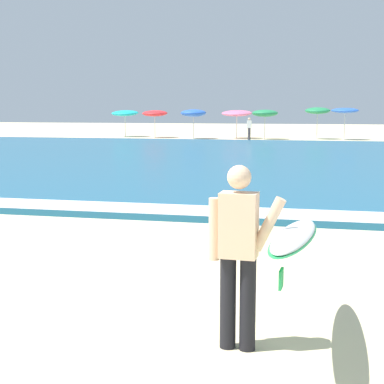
{
  "coord_description": "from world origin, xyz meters",
  "views": [
    {
      "loc": [
        3.21,
        -4.49,
        2.23
      ],
      "look_at": [
        1.48,
        3.16,
        1.1
      ],
      "focal_mm": 54.24,
      "sensor_mm": 36.0,
      "label": 1
    }
  ],
  "objects_px": {
    "beach_umbrella_2": "(193,113)",
    "beach_umbrella_3": "(237,113)",
    "beach_umbrella_5": "(318,111)",
    "beach_umbrella_6": "(345,111)",
    "beach_umbrella_1": "(155,113)",
    "surfer_with_board": "(267,242)",
    "beach_umbrella_0": "(125,113)",
    "beachgoer_near_row_left": "(249,128)",
    "beach_umbrella_4": "(265,113)"
  },
  "relations": [
    {
      "from": "beach_umbrella_2",
      "to": "beach_umbrella_4",
      "type": "distance_m",
      "value": 5.24
    },
    {
      "from": "beach_umbrella_1",
      "to": "beach_umbrella_5",
      "type": "distance_m",
      "value": 12.19
    },
    {
      "from": "beach_umbrella_3",
      "to": "beach_umbrella_2",
      "type": "bearing_deg",
      "value": -158.17
    },
    {
      "from": "beach_umbrella_1",
      "to": "beach_umbrella_3",
      "type": "bearing_deg",
      "value": 2.22
    },
    {
      "from": "surfer_with_board",
      "to": "beach_umbrella_1",
      "type": "height_order",
      "value": "beach_umbrella_1"
    },
    {
      "from": "surfer_with_board",
      "to": "beach_umbrella_0",
      "type": "xyz_separation_m",
      "value": [
        -14.86,
        38.74,
        0.82
      ]
    },
    {
      "from": "beach_umbrella_1",
      "to": "beach_umbrella_2",
      "type": "relative_size",
      "value": 0.98
    },
    {
      "from": "surfer_with_board",
      "to": "beach_umbrella_4",
      "type": "xyz_separation_m",
      "value": [
        -3.68,
        37.23,
        0.84
      ]
    },
    {
      "from": "beach_umbrella_4",
      "to": "beach_umbrella_0",
      "type": "bearing_deg",
      "value": 172.35
    },
    {
      "from": "beachgoer_near_row_left",
      "to": "beach_umbrella_1",
      "type": "bearing_deg",
      "value": 167.97
    },
    {
      "from": "beach_umbrella_0",
      "to": "beach_umbrella_2",
      "type": "distance_m",
      "value": 6.23
    },
    {
      "from": "beach_umbrella_0",
      "to": "beach_umbrella_6",
      "type": "height_order",
      "value": "beach_umbrella_6"
    },
    {
      "from": "surfer_with_board",
      "to": "beach_umbrella_5",
      "type": "distance_m",
      "value": 38.37
    },
    {
      "from": "surfer_with_board",
      "to": "beach_umbrella_4",
      "type": "distance_m",
      "value": 37.43
    },
    {
      "from": "beach_umbrella_4",
      "to": "beach_umbrella_6",
      "type": "height_order",
      "value": "beach_umbrella_6"
    },
    {
      "from": "beach_umbrella_6",
      "to": "beachgoer_near_row_left",
      "type": "bearing_deg",
      "value": -167.01
    },
    {
      "from": "surfer_with_board",
      "to": "beach_umbrella_3",
      "type": "xyz_separation_m",
      "value": [
        -5.86,
        38.13,
        0.83
      ]
    },
    {
      "from": "beach_umbrella_1",
      "to": "beach_umbrella_6",
      "type": "distance_m",
      "value": 14.1
    },
    {
      "from": "beach_umbrella_3",
      "to": "beachgoer_near_row_left",
      "type": "height_order",
      "value": "beach_umbrella_3"
    },
    {
      "from": "beach_umbrella_1",
      "to": "beach_umbrella_5",
      "type": "bearing_deg",
      "value": 2.25
    },
    {
      "from": "beach_umbrella_0",
      "to": "beach_umbrella_5",
      "type": "xyz_separation_m",
      "value": [
        14.88,
        -0.38,
        0.21
      ]
    },
    {
      "from": "beach_umbrella_5",
      "to": "beachgoer_near_row_left",
      "type": "height_order",
      "value": "beach_umbrella_5"
    },
    {
      "from": "beach_umbrella_1",
      "to": "beach_umbrella_2",
      "type": "height_order",
      "value": "beach_umbrella_2"
    },
    {
      "from": "beach_umbrella_6",
      "to": "beachgoer_near_row_left",
      "type": "distance_m",
      "value": 6.91
    },
    {
      "from": "beach_umbrella_2",
      "to": "beach_umbrella_3",
      "type": "distance_m",
      "value": 3.28
    },
    {
      "from": "beach_umbrella_4",
      "to": "beachgoer_near_row_left",
      "type": "relative_size",
      "value": 1.36
    },
    {
      "from": "beach_umbrella_0",
      "to": "beach_umbrella_4",
      "type": "distance_m",
      "value": 11.28
    },
    {
      "from": "beach_umbrella_0",
      "to": "beach_umbrella_4",
      "type": "xyz_separation_m",
      "value": [
        11.18,
        -1.5,
        0.03
      ]
    },
    {
      "from": "beach_umbrella_4",
      "to": "beach_umbrella_6",
      "type": "bearing_deg",
      "value": 5.96
    },
    {
      "from": "beach_umbrella_3",
      "to": "beach_umbrella_4",
      "type": "xyz_separation_m",
      "value": [
        2.18,
        -0.89,
        0.01
      ]
    },
    {
      "from": "beach_umbrella_5",
      "to": "beach_umbrella_6",
      "type": "height_order",
      "value": "beach_umbrella_5"
    },
    {
      "from": "beach_umbrella_3",
      "to": "beach_umbrella_5",
      "type": "height_order",
      "value": "beach_umbrella_5"
    },
    {
      "from": "beach_umbrella_0",
      "to": "beach_umbrella_5",
      "type": "bearing_deg",
      "value": -1.45
    },
    {
      "from": "beach_umbrella_5",
      "to": "beach_umbrella_2",
      "type": "bearing_deg",
      "value": -170.75
    },
    {
      "from": "surfer_with_board",
      "to": "beach_umbrella_6",
      "type": "bearing_deg",
      "value": 87.07
    },
    {
      "from": "beach_umbrella_0",
      "to": "beach_umbrella_1",
      "type": "height_order",
      "value": "beach_umbrella_0"
    },
    {
      "from": "beach_umbrella_0",
      "to": "beach_umbrella_5",
      "type": "height_order",
      "value": "beach_umbrella_5"
    },
    {
      "from": "beachgoer_near_row_left",
      "to": "beach_umbrella_6",
      "type": "bearing_deg",
      "value": 12.99
    },
    {
      "from": "beach_umbrella_1",
      "to": "beach_umbrella_4",
      "type": "xyz_separation_m",
      "value": [
        8.48,
        -0.65,
        0.03
      ]
    },
    {
      "from": "beach_umbrella_6",
      "to": "beach_umbrella_5",
      "type": "bearing_deg",
      "value": 164.28
    },
    {
      "from": "beach_umbrella_1",
      "to": "beach_umbrella_5",
      "type": "height_order",
      "value": "beach_umbrella_5"
    },
    {
      "from": "beach_umbrella_2",
      "to": "beach_umbrella_3",
      "type": "bearing_deg",
      "value": 21.83
    },
    {
      "from": "beach_umbrella_3",
      "to": "beachgoer_near_row_left",
      "type": "distance_m",
      "value": 2.41
    },
    {
      "from": "beach_umbrella_2",
      "to": "beach_umbrella_3",
      "type": "xyz_separation_m",
      "value": [
        3.04,
        1.22,
        -0.01
      ]
    },
    {
      "from": "surfer_with_board",
      "to": "beach_umbrella_2",
      "type": "height_order",
      "value": "beach_umbrella_2"
    },
    {
      "from": "beachgoer_near_row_left",
      "to": "surfer_with_board",
      "type": "bearing_deg",
      "value": -82.63
    },
    {
      "from": "beach_umbrella_3",
      "to": "beachgoer_near_row_left",
      "type": "relative_size",
      "value": 1.45
    },
    {
      "from": "beach_umbrella_2",
      "to": "beach_umbrella_3",
      "type": "relative_size",
      "value": 0.96
    },
    {
      "from": "beach_umbrella_2",
      "to": "beachgoer_near_row_left",
      "type": "xyz_separation_m",
      "value": [
        4.22,
        -0.62,
        -1.04
      ]
    },
    {
      "from": "beach_umbrella_6",
      "to": "beachgoer_near_row_left",
      "type": "height_order",
      "value": "beach_umbrella_6"
    }
  ]
}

